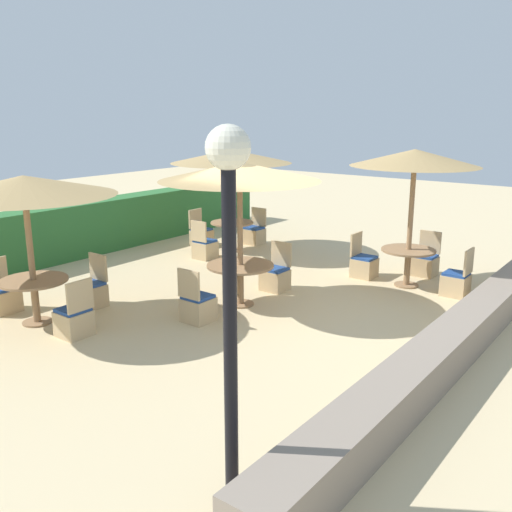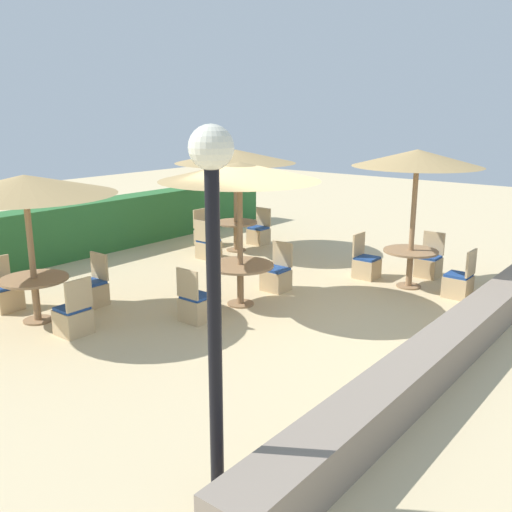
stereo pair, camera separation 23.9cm
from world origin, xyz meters
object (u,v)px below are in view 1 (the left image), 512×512
Objects in this scene: patio_chair_back_left_south at (74,320)px; patio_chair_front_right_north at (364,265)px; patio_chair_center_west at (197,306)px; parasol_back_left at (24,186)px; patio_chair_back_left_north at (3,297)px; parasol_back_right at (231,157)px; patio_chair_back_left_east at (91,292)px; patio_chair_back_right_east at (254,234)px; parasol_front_right at (415,158)px; patio_chair_front_right_east at (425,263)px; parasol_center at (240,172)px; round_table_back_right at (232,228)px; patio_chair_front_right_south at (456,282)px; patio_chair_back_right_west at (205,248)px; round_table_front_right at (408,257)px; round_table_center at (240,272)px; patio_chair_center_east at (275,277)px; lamp_post at (229,247)px; patio_chair_back_right_north at (201,235)px; round_table_back_left at (34,288)px.

patio_chair_front_right_north is (5.65, -2.09, 0.00)m from patio_chair_back_left_south.
parasol_back_left is at bearing -141.18° from patio_chair_center_west.
parasol_back_right is (5.85, -0.35, 2.07)m from patio_chair_back_left_north.
patio_chair_back_left_east is 0.32× the size of parasol_back_right.
patio_chair_back_left_south is 1.00× the size of patio_chair_back_right_east.
parasol_front_right is at bearing 63.68° from patio_chair_center_west.
patio_chair_back_right_east is 4.69m from patio_chair_front_right_east.
parasol_center is 3.02× the size of patio_chair_front_right_north.
patio_chair_front_right_south is at bearing -91.84° from round_table_back_right.
parasol_back_left is 3.08× the size of patio_chair_back_right_west.
parasol_back_left is at bearing 138.20° from patio_chair_front_right_south.
patio_chair_front_right_east is at bearing 20.89° from patio_chair_back_right_west.
patio_chair_back_right_west is at bearing -76.68° from patio_chair_front_right_north.
parasol_back_left reaches higher than round_table_front_right.
patio_chair_front_right_east reaches higher than round_table_front_right.
patio_chair_back_left_south is 2.96m from round_table_center.
parasol_front_right reaches higher than round_table_back_right.
patio_chair_center_west is at bearing 88.99° from patio_chair_center_east.
parasol_back_right is at bearing 88.06° from parasol_front_right.
round_table_center is at bearing 37.89° from lamp_post.
round_table_front_right is 1.14× the size of patio_chair_front_right_east.
patio_chair_center_west is (1.69, -3.03, 0.00)m from patio_chair_back_left_north.
patio_chair_back_right_east is (8.22, 6.02, -2.09)m from lamp_post.
patio_chair_back_left_south and patio_chair_back_left_east have the same top height.
patio_chair_back_left_south and patio_chair_back_left_north have the same top height.
patio_chair_center_west is at bearing 117.89° from patio_chair_back_right_east.
patio_chair_back_right_north is at bearing -70.55° from patio_chair_back_left_east.
parasol_back_left is 2.70× the size of round_table_front_right.
lamp_post is at bearing -105.16° from round_table_back_left.
round_table_front_right is (5.69, -5.00, 0.33)m from patio_chair_back_left_north.
patio_chair_back_left_north is at bearing 87.24° from patio_chair_back_right_east.
patio_chair_back_right_north is at bearing -27.30° from patio_chair_center_east.
patio_chair_back_right_north is 0.33× the size of parasol_center.
round_table_back_right is 0.38× the size of parasol_center.
patio_chair_center_west is at bearing -33.98° from patio_chair_back_left_south.
parasol_front_right is at bearing 88.66° from patio_chair_front_right_south.
patio_chair_center_west is 4.47m from round_table_front_right.
parasol_back_right is 3.15× the size of patio_chair_back_right_north.
lamp_post is 9.43m from parasol_back_right.
patio_chair_back_left_east is 1.00× the size of patio_chair_back_right_north.
parasol_back_right is at bearing 88.06° from round_table_front_right.
parasol_center is at bearing -37.49° from parasol_back_left.
patio_chair_front_right_north is at bearing 42.75° from patio_chair_front_right_east.
parasol_front_right is (0.84, -4.68, 2.26)m from patio_chair_back_right_west.
patio_chair_center_west is (1.66, -2.07, -0.33)m from round_table_back_left.
patio_chair_front_right_east is at bearing 178.12° from patio_chair_back_right_east.
parasol_back_right is 4.97m from round_table_front_right.
patio_chair_front_right_south is at bearing -41.80° from parasol_back_left.
patio_chair_back_right_north is 0.78× the size of round_table_center.
parasol_center is at bearing 146.38° from parasol_front_right.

